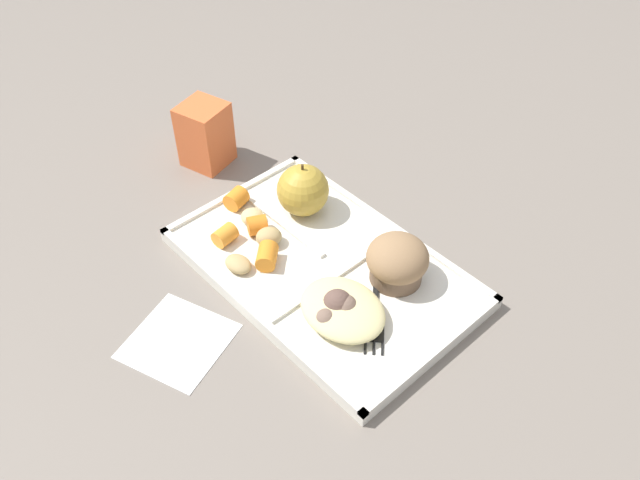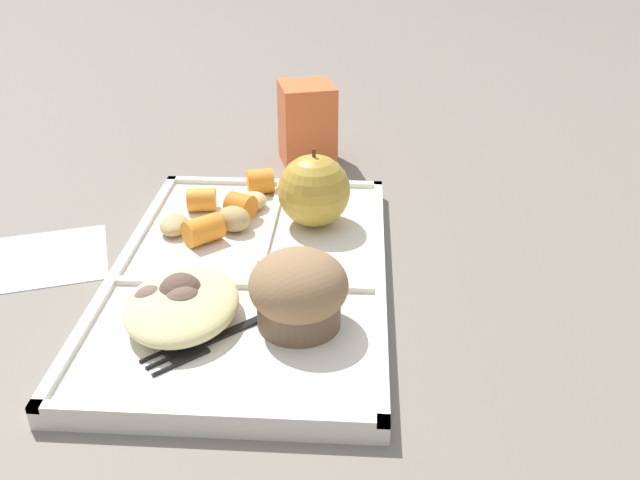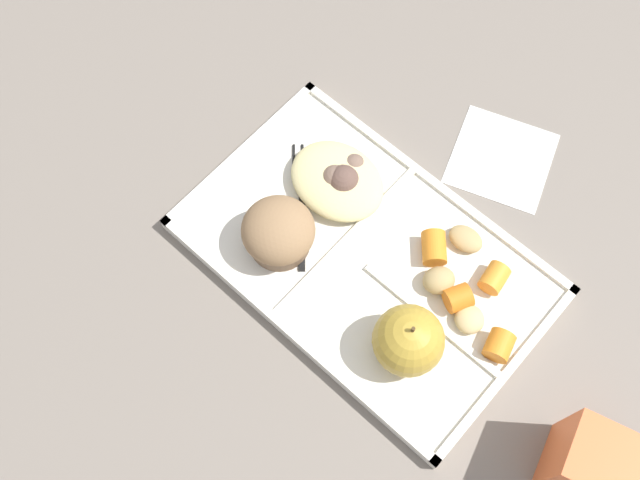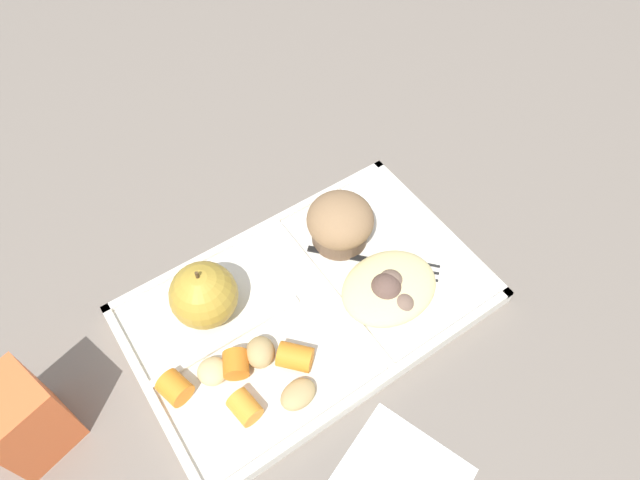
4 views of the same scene
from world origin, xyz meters
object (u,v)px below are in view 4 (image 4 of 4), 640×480
(bran_muffin, at_px, (340,223))
(green_apple, at_px, (204,295))
(lunch_tray, at_px, (308,305))
(milk_carton, at_px, (22,420))
(plastic_fork, at_px, (386,263))

(bran_muffin, bearing_deg, green_apple, -180.00)
(lunch_tray, xyz_separation_m, milk_carton, (-0.29, 0.03, 0.04))
(lunch_tray, distance_m, green_apple, 0.12)
(bran_muffin, bearing_deg, milk_carton, -176.62)
(green_apple, bearing_deg, plastic_fork, -17.00)
(green_apple, distance_m, plastic_fork, 0.21)
(lunch_tray, height_order, plastic_fork, lunch_tray)
(lunch_tray, relative_size, green_apple, 4.84)
(lunch_tray, bearing_deg, plastic_fork, -5.00)
(green_apple, xyz_separation_m, milk_carton, (-0.20, -0.02, -0.00))
(plastic_fork, height_order, milk_carton, milk_carton)
(lunch_tray, distance_m, bran_muffin, 0.10)
(lunch_tray, height_order, milk_carton, milk_carton)
(lunch_tray, relative_size, bran_muffin, 4.96)
(bran_muffin, xyz_separation_m, plastic_fork, (0.02, -0.06, -0.03))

